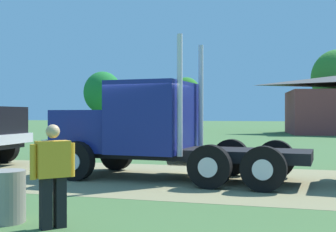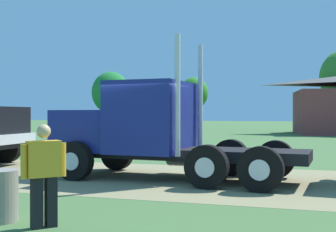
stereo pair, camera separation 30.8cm
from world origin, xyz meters
name	(u,v)px [view 2 (the right image)]	position (x,y,z in m)	size (l,w,h in m)	color
ground_plane	(143,177)	(0.00, 0.00, 0.00)	(200.00, 200.00, 0.00)	#426737
dirt_track	(143,177)	(0.00, 0.00, 0.00)	(120.00, 6.11, 0.01)	#878058
truck_foreground_white	(147,131)	(0.09, 0.04, 1.28)	(7.09, 3.13, 3.72)	black
visitor_standing_near	(44,171)	(0.42, -5.52, 0.87)	(0.53, 0.54, 1.59)	gold
tree_left	(111,93)	(-19.44, 40.43, 4.49)	(4.83, 4.83, 7.15)	#513823
tree_mid	(194,93)	(-7.74, 37.17, 4.08)	(3.24, 3.24, 5.90)	#513823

